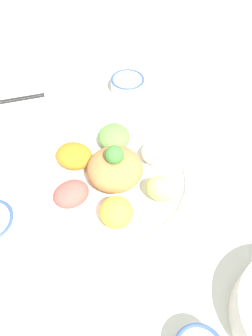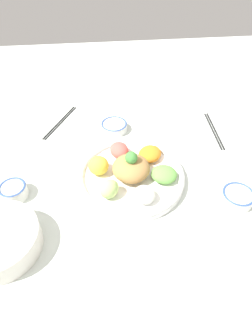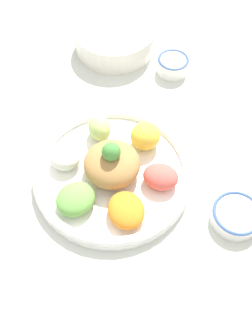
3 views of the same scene
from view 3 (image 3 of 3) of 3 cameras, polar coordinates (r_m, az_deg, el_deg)
name	(u,v)px [view 3 (image 3 of 3)]	position (r m, az deg, el deg)	size (l,w,h in m)	color
ground_plane	(114,180)	(0.89, -1.76, -1.81)	(2.40, 2.40, 0.00)	silver
salad_platter	(113,171)	(0.87, -1.96, -0.44)	(0.35, 0.35, 0.12)	white
sauce_bowl_red	(173,64)	(1.10, 6.80, 14.70)	(0.08, 0.08, 0.04)	white
rice_bowl_blue	(236,215)	(0.86, 15.68, -6.65)	(0.10, 0.10, 0.03)	white
side_serving_bowl	(115,37)	(1.16, -1.65, 18.41)	(0.22, 0.22, 0.07)	silver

